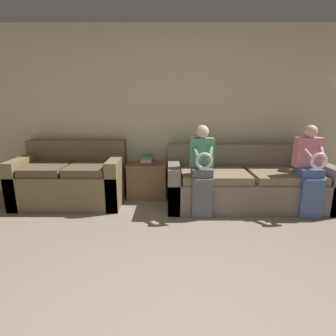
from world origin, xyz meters
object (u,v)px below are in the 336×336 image
couch_side (72,180)px  child_right_seated (310,168)px  side_shelf (147,180)px  couch_main (246,183)px  book_stack (147,160)px  child_left_seated (202,167)px

couch_side → child_right_seated: size_ratio=1.29×
child_right_seated → side_shelf: 2.26m
child_right_seated → side_shelf: size_ratio=1.92×
couch_main → book_stack: bearing=168.8°
child_left_seated → side_shelf: 1.07m
couch_side → child_right_seated: bearing=-8.0°
couch_main → book_stack: couch_main is taller
couch_main → child_left_seated: 0.85m
couch_main → child_right_seated: 0.85m
couch_main → child_right_seated: size_ratio=1.93×
book_stack → child_right_seated: bearing=-17.2°
couch_side → side_shelf: size_ratio=2.47×
couch_main → book_stack: (-1.44, 0.29, 0.28)m
couch_side → child_right_seated: (3.22, -0.45, 0.30)m
couch_main → child_left_seated: bearing=-151.5°
child_right_seated → book_stack: (-2.13, 0.66, -0.04)m
couch_side → child_left_seated: (1.85, -0.45, 0.30)m
couch_main → child_right_seated: bearing=-28.5°
child_left_seated → child_right_seated: child_right_seated is taller
child_right_seated → couch_main: bearing=151.5°
couch_side → book_stack: couch_side is taller
couch_main → child_left_seated: (-0.69, -0.37, 0.33)m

